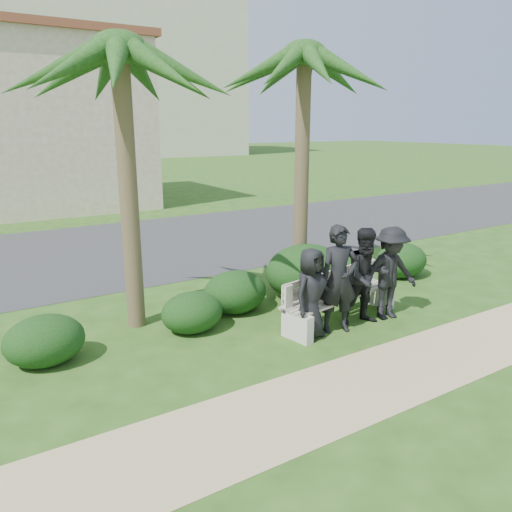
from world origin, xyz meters
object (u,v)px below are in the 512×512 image
object	(u,v)px
man_c	(367,277)
palm_right	(304,57)
park_bench	(341,300)
palm_left	(119,52)
man_a	(311,293)
man_b	(339,279)
man_d	(390,273)

from	to	relation	value
man_c	palm_right	xyz separation A→B (m)	(0.41, 2.54, 4.03)
park_bench	palm_left	distance (m)	5.73
man_a	palm_left	world-z (taller)	palm_left
palm_left	man_a	bearing A→B (deg)	-42.21
man_b	palm_left	world-z (taller)	palm_left
park_bench	man_a	bearing A→B (deg)	-173.52
man_d	palm_left	distance (m)	6.08
man_a	man_d	size ratio (longest dim) A/B	0.90
man_c	man_d	size ratio (longest dim) A/B	1.02
man_c	palm_left	size ratio (longest dim) A/B	0.32
man_a	man_c	xyz separation A→B (m)	(1.25, -0.04, 0.11)
man_c	man_b	bearing A→B (deg)	-166.96
palm_right	man_b	bearing A→B (deg)	-112.90
man_c	palm_right	world-z (taller)	palm_right
man_d	palm_right	xyz separation A→B (m)	(-0.16, 2.58, 4.05)
man_c	man_d	bearing A→B (deg)	9.46
man_b	man_c	size ratio (longest dim) A/B	1.07
man_a	palm_left	size ratio (longest dim) A/B	0.28
man_c	man_a	bearing A→B (deg)	-168.44
man_b	man_d	size ratio (longest dim) A/B	1.09
man_a	man_d	world-z (taller)	man_d
park_bench	man_b	bearing A→B (deg)	-148.00
park_bench	man_d	bearing A→B (deg)	-32.99
man_c	palm_right	distance (m)	4.79
man_c	park_bench	bearing A→B (deg)	146.62
park_bench	palm_left	xyz separation A→B (m)	(-3.31, 1.85, 4.30)
man_c	palm_left	xyz separation A→B (m)	(-3.61, 2.18, 3.81)
man_b	man_d	xyz separation A→B (m)	(1.23, -0.05, -0.08)
park_bench	palm_left	bearing A→B (deg)	140.54
man_c	palm_left	bearing A→B (deg)	162.39
park_bench	man_c	size ratio (longest dim) A/B	1.51
man_a	palm_right	world-z (taller)	palm_right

